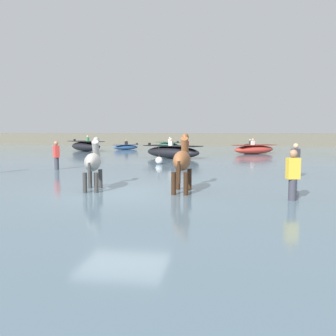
{
  "coord_description": "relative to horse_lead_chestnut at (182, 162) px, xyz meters",
  "views": [
    {
      "loc": [
        2.92,
        -10.7,
        2.12
      ],
      "look_at": [
        0.96,
        2.29,
        0.83
      ],
      "focal_mm": 41.44,
      "sensor_mm": 36.0,
      "label": 1
    }
  ],
  "objects": [
    {
      "name": "far_shoreline",
      "position": [
        -1.67,
        34.44,
        -0.33
      ],
      "size": [
        80.0,
        2.4,
        1.74
      ],
      "primitive_type": "cube",
      "color": "#605B4C",
      "rests_on": "ground"
    },
    {
      "name": "boat_distant_west",
      "position": [
        -7.85,
        23.43,
        -0.63
      ],
      "size": [
        2.31,
        2.18,
        0.94
      ],
      "color": "#28518E",
      "rests_on": "water_surface"
    },
    {
      "name": "person_wading_close",
      "position": [
        2.94,
        -0.96,
        -0.33
      ],
      "size": [
        0.36,
        0.28,
        1.63
      ],
      "color": "#383842",
      "rests_on": "ground"
    },
    {
      "name": "person_wading_mid",
      "position": [
        3.82,
        3.89,
        -0.33
      ],
      "size": [
        0.36,
        0.27,
        1.63
      ],
      "color": "#383842",
      "rests_on": "ground"
    },
    {
      "name": "boat_distant_east",
      "position": [
        -4.11,
        24.77,
        -0.53
      ],
      "size": [
        2.97,
        3.18,
        1.14
      ],
      "color": "#337556",
      "rests_on": "water_surface"
    },
    {
      "name": "horse_lead_chestnut",
      "position": [
        0.0,
        0.0,
        0.0
      ],
      "size": [
        0.49,
        1.85,
        2.02
      ],
      "color": "brown",
      "rests_on": "ground"
    },
    {
      "name": "ground_plane",
      "position": [
        -1.67,
        -0.39,
        -1.2
      ],
      "size": [
        120.0,
        120.0,
        0.0
      ],
      "primitive_type": "plane",
      "color": "#84755B"
    },
    {
      "name": "channel_buoy",
      "position": [
        -2.26,
        9.04,
        -0.67
      ],
      "size": [
        0.39,
        0.39,
        0.89
      ],
      "color": "silver",
      "rests_on": "water_surface"
    },
    {
      "name": "boat_far_inshore",
      "position": [
        3.34,
        18.71,
        -0.52
      ],
      "size": [
        3.55,
        2.99,
        1.16
      ],
      "color": "#BC382D",
      "rests_on": "water_surface"
    },
    {
      "name": "boat_near_port",
      "position": [
        -10.63,
        20.57,
        -0.44
      ],
      "size": [
        4.02,
        3.68,
        1.33
      ],
      "color": "black",
      "rests_on": "water_surface"
    },
    {
      "name": "water_surface",
      "position": [
        -1.67,
        9.61,
        -1.03
      ],
      "size": [
        90.0,
        90.0,
        0.33
      ],
      "primitive_type": "cube",
      "color": "slate",
      "rests_on": "ground"
    },
    {
      "name": "boat_mid_outer",
      "position": [
        3.28,
        23.72,
        -0.6
      ],
      "size": [
        1.27,
        2.75,
        1.01
      ],
      "color": "black",
      "rests_on": "water_surface"
    },
    {
      "name": "horse_trailing_grey",
      "position": [
        -2.68,
        -0.03,
        -0.07
      ],
      "size": [
        0.7,
        1.76,
        1.9
      ],
      "color": "gray",
      "rests_on": "ground"
    },
    {
      "name": "boat_far_offshore",
      "position": [
        -2.12,
        13.26,
        -0.46
      ],
      "size": [
        4.12,
        3.03,
        1.29
      ],
      "color": "black",
      "rests_on": "water_surface"
    },
    {
      "name": "person_onlooker_left",
      "position": [
        -6.36,
        5.48,
        -0.33
      ],
      "size": [
        0.36,
        0.37,
        1.63
      ],
      "color": "#383842",
      "rests_on": "ground"
    }
  ]
}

